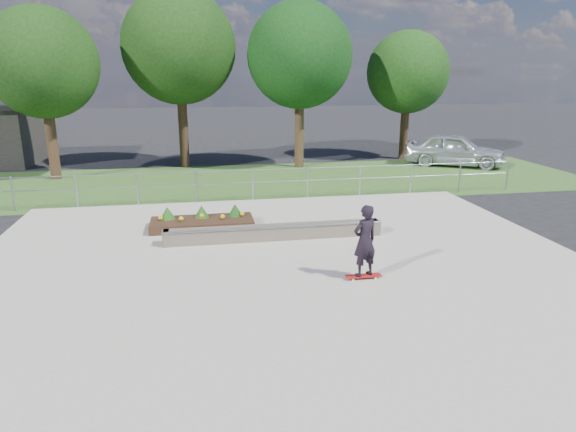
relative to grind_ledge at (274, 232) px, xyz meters
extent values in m
plane|color=black|center=(-0.06, -2.87, -0.26)|extent=(120.00, 120.00, 0.00)
cube|color=#305522|center=(-0.06, 8.13, -0.25)|extent=(30.00, 8.00, 0.02)
cube|color=#A7A494|center=(-0.06, -2.87, -0.23)|extent=(15.00, 15.00, 0.06)
cylinder|color=#999CA2|center=(-8.06, 4.63, 0.34)|extent=(0.06, 0.06, 1.20)
cylinder|color=#95989E|center=(-6.06, 4.63, 0.34)|extent=(0.06, 0.06, 1.20)
cylinder|color=gray|center=(-4.06, 4.63, 0.34)|extent=(0.06, 0.06, 1.20)
cylinder|color=gray|center=(-2.06, 4.63, 0.34)|extent=(0.06, 0.06, 1.20)
cylinder|color=#95979D|center=(-0.06, 4.63, 0.34)|extent=(0.06, 0.06, 1.20)
cylinder|color=#919498|center=(1.94, 4.63, 0.34)|extent=(0.06, 0.06, 1.20)
cylinder|color=#95979D|center=(3.94, 4.63, 0.34)|extent=(0.06, 0.06, 1.20)
cylinder|color=#999DA2|center=(5.94, 4.63, 0.34)|extent=(0.06, 0.06, 1.20)
cylinder|color=gray|center=(7.94, 4.63, 0.34)|extent=(0.06, 0.06, 1.20)
cylinder|color=#9C9FA5|center=(9.94, 4.63, 0.34)|extent=(0.06, 0.06, 1.20)
cylinder|color=#9B9EA4|center=(-0.06, 4.63, 0.89)|extent=(20.00, 0.04, 0.04)
cylinder|color=#9C9EA4|center=(-0.06, 4.63, 0.44)|extent=(20.00, 0.04, 0.04)
cylinder|color=#362015|center=(-8.06, 10.13, 1.20)|extent=(0.44, 0.44, 2.93)
sphere|color=black|center=(-8.06, 10.13, 4.61)|extent=(4.55, 4.55, 4.55)
cylinder|color=#321E14|center=(-2.56, 12.13, 1.42)|extent=(0.44, 0.44, 3.38)
sphere|color=black|center=(-2.56, 12.13, 5.36)|extent=(5.25, 5.25, 5.25)
cylinder|color=#362315|center=(2.94, 11.13, 1.31)|extent=(0.44, 0.44, 3.15)
sphere|color=black|center=(2.94, 11.13, 4.99)|extent=(4.90, 4.90, 4.90)
cylinder|color=#322014|center=(8.94, 12.63, 1.09)|extent=(0.44, 0.44, 2.70)
sphere|color=black|center=(8.94, 12.63, 4.24)|extent=(4.20, 4.20, 4.20)
cube|color=brown|center=(0.00, 0.00, 0.00)|extent=(6.00, 0.40, 0.40)
cylinder|color=gray|center=(0.00, -0.20, 0.20)|extent=(6.00, 0.06, 0.06)
cube|color=brown|center=(-2.90, 0.00, 0.00)|extent=(0.15, 0.42, 0.40)
cube|color=brown|center=(2.90, 0.00, 0.00)|extent=(0.15, 0.42, 0.40)
cube|color=black|center=(-1.93, 1.48, -0.08)|extent=(3.00, 1.20, 0.25)
sphere|color=gold|center=(-3.13, 1.58, 0.13)|extent=(0.14, 0.14, 0.14)
sphere|color=yellow|center=(-2.53, 1.38, 0.13)|extent=(0.14, 0.14, 0.14)
sphere|color=gold|center=(-1.93, 1.58, 0.13)|extent=(0.14, 0.14, 0.14)
sphere|color=yellow|center=(-1.33, 1.38, 0.13)|extent=(0.14, 0.14, 0.14)
sphere|color=gold|center=(-0.73, 1.58, 0.13)|extent=(0.14, 0.14, 0.14)
cone|color=#1B4814|center=(-2.93, 1.73, 0.23)|extent=(0.44, 0.44, 0.36)
cone|color=#1C4614|center=(-1.93, 1.73, 0.23)|extent=(0.44, 0.44, 0.36)
cone|color=#124012|center=(-0.93, 1.73, 0.23)|extent=(0.44, 0.44, 0.36)
cylinder|color=white|center=(1.27, -3.21, -0.18)|extent=(0.05, 0.03, 0.05)
cylinder|color=white|center=(1.27, -3.03, -0.18)|extent=(0.05, 0.03, 0.05)
cylinder|color=white|center=(1.79, -3.21, -0.18)|extent=(0.05, 0.03, 0.05)
cylinder|color=white|center=(1.79, -3.03, -0.18)|extent=(0.05, 0.03, 0.05)
cylinder|color=#95969A|center=(1.27, -3.12, -0.15)|extent=(0.02, 0.18, 0.02)
cylinder|color=gray|center=(1.79, -3.12, -0.15)|extent=(0.02, 0.18, 0.02)
cube|color=#A91714|center=(1.53, -3.12, -0.13)|extent=(0.80, 0.21, 0.02)
imported|color=black|center=(1.53, -3.12, 0.69)|extent=(0.68, 0.56, 1.62)
imported|color=silver|center=(10.56, 10.10, 0.54)|extent=(5.06, 4.04, 1.62)
camera|label=1|loc=(-2.01, -13.29, 4.24)|focal=32.00mm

